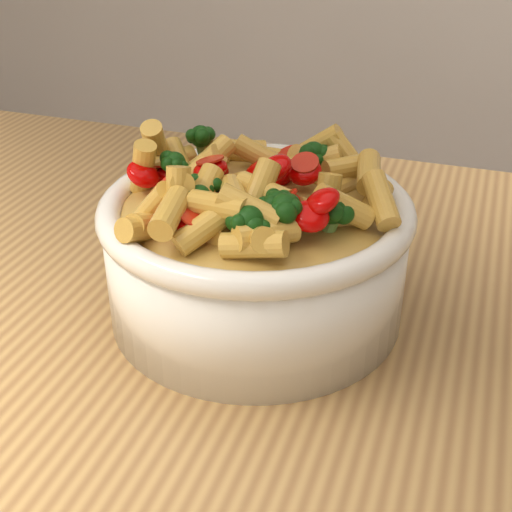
% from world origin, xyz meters
% --- Properties ---
extents(table, '(1.20, 0.80, 0.90)m').
position_xyz_m(table, '(0.00, 0.00, 0.80)').
color(table, '#B0854B').
rests_on(table, ground).
extents(serving_bowl, '(0.24, 0.24, 0.10)m').
position_xyz_m(serving_bowl, '(-0.01, 0.04, 0.95)').
color(serving_bowl, white).
rests_on(serving_bowl, table).
extents(pasta_salad, '(0.19, 0.19, 0.04)m').
position_xyz_m(pasta_salad, '(-0.01, 0.04, 1.01)').
color(pasta_salad, '#EEC04B').
rests_on(pasta_salad, serving_bowl).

